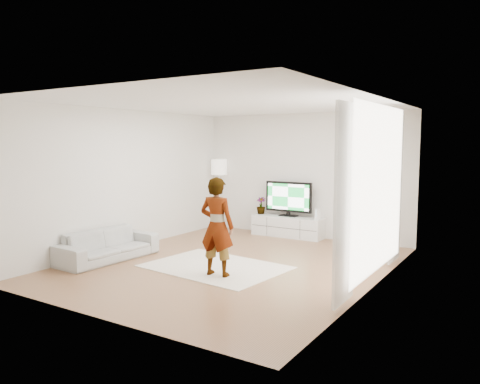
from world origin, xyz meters
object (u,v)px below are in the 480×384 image
Objects in this scene: sofa at (108,245)px; rug at (215,267)px; floor_lamp at (219,170)px; media_console at (288,226)px; player at (217,226)px; television at (289,198)px.

rug is at bearing -69.71° from sofa.
rug is at bearing -56.42° from floor_lamp.
rug is 1.33× the size of floor_lamp.
player is (0.47, -3.48, 0.57)m from media_console.
player is (0.47, -3.51, -0.09)m from television.
rug is (0.13, -3.07, -0.23)m from media_console.
rug is (0.13, -3.09, -0.89)m from television.
rug is 2.07m from sofa.
television is 0.60× the size of sofa.
television reaches higher than sofa.
rug is at bearing -87.53° from media_console.
floor_lamp reaches higher than rug.
television is at bearing -89.01° from player.
player is at bearing -82.40° from media_console.
floor_lamp is at bearing 123.58° from rug.
sofa is at bearing -1.15° from player.
television is at bearing -23.73° from sofa.
player reaches higher than media_console.
sofa reaches higher than rug.
television is 0.49× the size of rug.
television is at bearing 90.00° from media_console.
floor_lamp is (-1.86, -0.06, 1.24)m from media_console.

